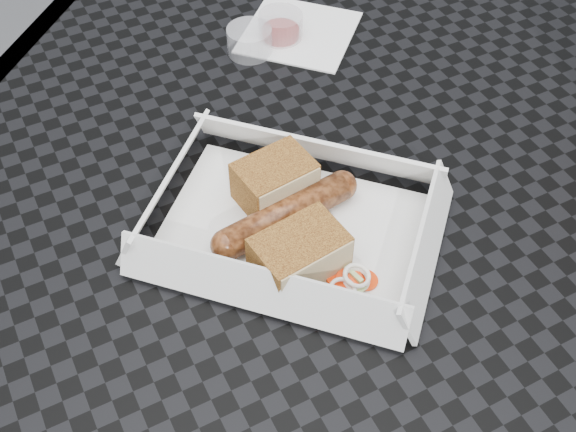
% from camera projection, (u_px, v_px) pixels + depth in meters
% --- Properties ---
extents(patio_table, '(0.80, 0.80, 0.74)m').
position_uv_depth(patio_table, '(330.00, 223.00, 0.74)').
color(patio_table, black).
rests_on(patio_table, ground).
extents(food_tray, '(0.22, 0.15, 0.00)m').
position_uv_depth(food_tray, '(291.00, 228.00, 0.64)').
color(food_tray, white).
rests_on(food_tray, patio_table).
extents(bratwurst, '(0.10, 0.12, 0.03)m').
position_uv_depth(bratwurst, '(286.00, 214.00, 0.63)').
color(bratwurst, brown).
rests_on(bratwurst, food_tray).
extents(bread_near, '(0.08, 0.08, 0.04)m').
position_uv_depth(bread_near, '(275.00, 181.00, 0.64)').
color(bread_near, '#925F24').
rests_on(bread_near, food_tray).
extents(bread_far, '(0.08, 0.09, 0.04)m').
position_uv_depth(bread_far, '(299.00, 253.00, 0.59)').
color(bread_far, '#925F24').
rests_on(bread_far, food_tray).
extents(veg_garnish, '(0.03, 0.03, 0.00)m').
position_uv_depth(veg_garnish, '(354.00, 288.00, 0.59)').
color(veg_garnish, '#FC3A0A').
rests_on(veg_garnish, food_tray).
extents(napkin, '(0.12, 0.12, 0.00)m').
position_uv_depth(napkin, '(299.00, 32.00, 0.83)').
color(napkin, white).
rests_on(napkin, patio_table).
extents(condiment_cup_sauce, '(0.05, 0.05, 0.03)m').
position_uv_depth(condiment_cup_sauce, '(281.00, 26.00, 0.81)').
color(condiment_cup_sauce, maroon).
rests_on(condiment_cup_sauce, patio_table).
extents(condiment_cup_empty, '(0.05, 0.05, 0.03)m').
position_uv_depth(condiment_cup_empty, '(250.00, 41.00, 0.79)').
color(condiment_cup_empty, silver).
rests_on(condiment_cup_empty, patio_table).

